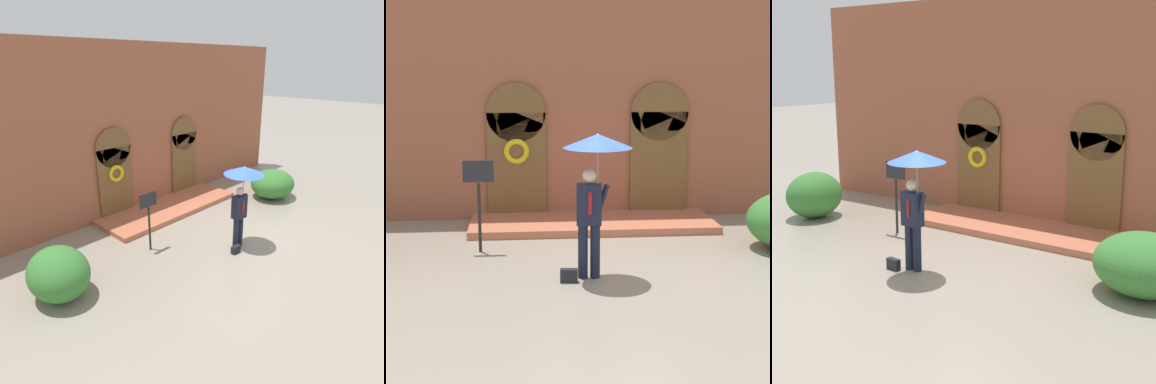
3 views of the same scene
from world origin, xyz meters
The scene contains 5 objects.
ground_plane centered at (0.00, 0.00, 0.00)m, with size 80.00×80.00×0.00m, color gray.
building_facade centered at (0.00, 4.15, 2.68)m, with size 14.00×2.30×5.60m.
person_with_umbrella centered at (-0.32, -0.28, 1.91)m, with size 1.10×1.10×2.36m.
handbag centered at (-0.76, -0.48, 0.11)m, with size 0.28×0.12×0.22m, color black.
sign_post centered at (-2.28, 1.37, 1.16)m, with size 0.56×0.06×1.72m.
Camera 2 is at (-1.46, -10.26, 3.42)m, focal length 60.00 mm.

